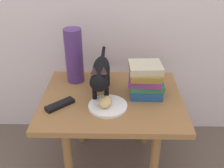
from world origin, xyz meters
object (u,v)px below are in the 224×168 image
object	(u,v)px
side_table	(112,108)
bread_roll	(106,102)
plate	(108,106)
tv_remote	(60,105)
book_stack	(146,80)
cat	(101,73)
green_vase	(74,56)

from	to	relation	value
side_table	bread_roll	size ratio (longest dim) A/B	9.16
side_table	plate	size ratio (longest dim) A/B	3.81
side_table	plate	distance (m)	0.12
side_table	tv_remote	xyz separation A→B (m)	(-0.26, -0.09, 0.08)
plate	book_stack	bearing A→B (deg)	32.14
bread_roll	plate	bearing A→B (deg)	46.10
cat	green_vase	world-z (taller)	green_vase
bread_roll	green_vase	world-z (taller)	green_vase
book_stack	plate	bearing A→B (deg)	-147.86
plate	bread_roll	xyz separation A→B (m)	(-0.01, -0.01, 0.03)
bread_roll	cat	size ratio (longest dim) A/B	0.17
green_vase	plate	bearing A→B (deg)	-54.02
book_stack	bread_roll	bearing A→B (deg)	-147.06
plate	book_stack	xyz separation A→B (m)	(0.19, 0.12, 0.08)
side_table	bread_roll	bearing A→B (deg)	-105.85
bread_roll	cat	world-z (taller)	cat
side_table	book_stack	xyz separation A→B (m)	(0.17, 0.03, 0.16)
tv_remote	cat	bearing A→B (deg)	-13.74
tv_remote	green_vase	bearing A→B (deg)	38.75
side_table	green_vase	size ratio (longest dim) A/B	2.36
book_stack	green_vase	size ratio (longest dim) A/B	0.61
bread_roll	tv_remote	xyz separation A→B (m)	(-0.23, 0.01, -0.03)
plate	green_vase	xyz separation A→B (m)	(-0.20, 0.27, 0.15)
book_stack	tv_remote	distance (m)	0.45
green_vase	tv_remote	size ratio (longest dim) A/B	2.07
green_vase	tv_remote	bearing A→B (deg)	-98.94
cat	green_vase	xyz separation A→B (m)	(-0.16, 0.16, 0.02)
bread_roll	cat	bearing A→B (deg)	103.02
cat	bread_roll	bearing A→B (deg)	-76.98
green_vase	book_stack	bearing A→B (deg)	-20.91
bread_roll	green_vase	bearing A→B (deg)	123.63
side_table	plate	bearing A→B (deg)	-101.82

